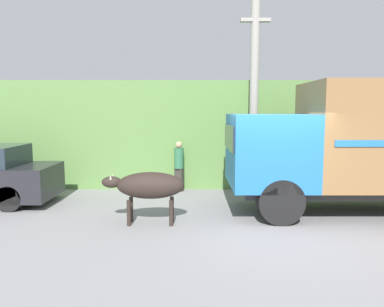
# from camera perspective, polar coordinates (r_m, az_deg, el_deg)

# --- Properties ---
(ground_plane) EXTENTS (60.00, 60.00, 0.00)m
(ground_plane) POSITION_cam_1_polar(r_m,az_deg,el_deg) (8.49, 12.58, -11.03)
(ground_plane) COLOR gray
(hillside_embankment) EXTENTS (32.00, 5.56, 3.50)m
(hillside_embankment) POSITION_cam_1_polar(r_m,az_deg,el_deg) (14.85, 7.02, 3.45)
(hillside_embankment) COLOR #608C47
(hillside_embankment) RESTS_ON ground_plane
(building_backdrop) EXTENTS (5.18, 2.70, 2.70)m
(building_backdrop) POSITION_cam_1_polar(r_m,az_deg,el_deg) (13.64, -7.13, 1.56)
(building_backdrop) COLOR #C6B793
(building_backdrop) RESTS_ON ground_plane
(cargo_truck) EXTENTS (6.40, 2.40, 3.23)m
(cargo_truck) POSITION_cam_1_polar(r_m,az_deg,el_deg) (10.16, 25.12, 1.58)
(cargo_truck) COLOR #2D2D2D
(cargo_truck) RESTS_ON ground_plane
(brown_cow) EXTENTS (1.85, 0.60, 1.18)m
(brown_cow) POSITION_cam_1_polar(r_m,az_deg,el_deg) (8.45, -6.68, -4.94)
(brown_cow) COLOR #2D231E
(brown_cow) RESTS_ON ground_plane
(pedestrian_on_hill) EXTENTS (0.40, 0.40, 1.58)m
(pedestrian_on_hill) POSITION_cam_1_polar(r_m,az_deg,el_deg) (11.78, -2.03, -1.56)
(pedestrian_on_hill) COLOR #38332D
(pedestrian_on_hill) RESTS_ON ground_plane
(utility_pole) EXTENTS (0.90, 0.27, 5.95)m
(utility_pole) POSITION_cam_1_polar(r_m,az_deg,el_deg) (11.74, 9.40, 9.06)
(utility_pole) COLOR #9E998E
(utility_pole) RESTS_ON ground_plane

